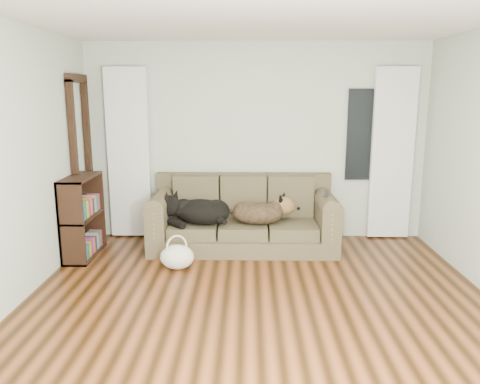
{
  "coord_description": "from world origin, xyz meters",
  "views": [
    {
      "loc": [
        -0.1,
        -3.76,
        1.95
      ],
      "look_at": [
        -0.2,
        1.6,
        0.81
      ],
      "focal_mm": 35.0,
      "sensor_mm": 36.0,
      "label": 1
    }
  ],
  "objects_px": {
    "sofa": "(243,213)",
    "tote_bag": "(177,255)",
    "dog_shepherd": "(261,212)",
    "bookshelf": "(83,216)",
    "dog_black_lab": "(198,213)"
  },
  "relations": [
    {
      "from": "sofa",
      "to": "tote_bag",
      "type": "height_order",
      "value": "sofa"
    },
    {
      "from": "dog_shepherd",
      "to": "bookshelf",
      "type": "height_order",
      "value": "bookshelf"
    },
    {
      "from": "sofa",
      "to": "dog_shepherd",
      "type": "xyz_separation_m",
      "value": [
        0.22,
        -0.08,
        0.04
      ]
    },
    {
      "from": "bookshelf",
      "to": "tote_bag",
      "type": "bearing_deg",
      "value": -21.48
    },
    {
      "from": "dog_black_lab",
      "to": "tote_bag",
      "type": "height_order",
      "value": "dog_black_lab"
    },
    {
      "from": "tote_bag",
      "to": "dog_shepherd",
      "type": "bearing_deg",
      "value": 35.38
    },
    {
      "from": "dog_black_lab",
      "to": "bookshelf",
      "type": "xyz_separation_m",
      "value": [
        -1.37,
        -0.23,
        0.02
      ]
    },
    {
      "from": "dog_shepherd",
      "to": "tote_bag",
      "type": "xyz_separation_m",
      "value": [
        -0.95,
        -0.68,
        -0.33
      ]
    },
    {
      "from": "dog_black_lab",
      "to": "tote_bag",
      "type": "bearing_deg",
      "value": -83.63
    },
    {
      "from": "dog_shepherd",
      "to": "dog_black_lab",
      "type": "bearing_deg",
      "value": 4.9
    },
    {
      "from": "sofa",
      "to": "dog_black_lab",
      "type": "xyz_separation_m",
      "value": [
        -0.56,
        -0.11,
        0.03
      ]
    },
    {
      "from": "dog_black_lab",
      "to": "tote_bag",
      "type": "distance_m",
      "value": 0.75
    },
    {
      "from": "dog_black_lab",
      "to": "bookshelf",
      "type": "relative_size",
      "value": 0.75
    },
    {
      "from": "dog_shepherd",
      "to": "bookshelf",
      "type": "bearing_deg",
      "value": 9.82
    },
    {
      "from": "sofa",
      "to": "tote_bag",
      "type": "relative_size",
      "value": 6.08
    }
  ]
}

